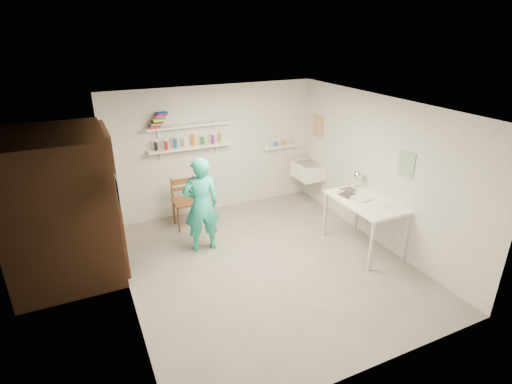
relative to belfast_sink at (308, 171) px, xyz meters
name	(u,v)px	position (x,y,z in m)	size (l,w,h in m)	color
floor	(267,265)	(-1.75, -1.70, -0.71)	(4.00, 4.50, 0.02)	slate
ceiling	(269,106)	(-1.75, -1.70, 1.71)	(4.00, 4.50, 0.02)	silver
wall_back	(214,150)	(-1.75, 0.56, 0.50)	(4.00, 0.02, 2.40)	silver
wall_front	(376,277)	(-1.75, -3.96, 0.50)	(4.00, 0.02, 2.40)	silver
wall_left	(120,220)	(-3.76, -1.70, 0.50)	(0.02, 4.50, 2.40)	silver
wall_right	(380,172)	(0.26, -1.70, 0.50)	(0.02, 4.50, 2.40)	silver
doorway_recess	(114,202)	(-3.74, -0.65, 0.30)	(0.02, 0.90, 2.00)	black
corridor_box	(60,208)	(-4.45, -0.65, 0.35)	(1.40, 1.50, 2.10)	brown
door_lintel	(104,131)	(-3.72, -0.65, 1.35)	(0.06, 1.05, 0.10)	brown
door_jamb_near	(120,215)	(-3.72, -1.15, 0.30)	(0.06, 0.10, 2.00)	brown
door_jamb_far	(111,190)	(-3.72, -0.15, 0.30)	(0.06, 0.10, 2.00)	brown
shelf_lower	(190,147)	(-2.25, 0.43, 0.65)	(1.50, 0.22, 0.03)	white
shelf_upper	(189,125)	(-2.25, 0.43, 1.05)	(1.50, 0.22, 0.03)	white
ledge_shelf	(280,147)	(-0.40, 0.47, 0.42)	(0.70, 0.14, 0.03)	white
poster_left	(118,191)	(-3.74, -1.65, 0.85)	(0.01, 0.28, 0.36)	#334C7F
poster_right_a	(318,126)	(0.24, 0.10, 0.85)	(0.01, 0.34, 0.42)	#995933
poster_right_b	(406,164)	(0.24, -2.25, 0.80)	(0.01, 0.30, 0.38)	#3F724C
belfast_sink	(308,171)	(0.00, 0.00, 0.00)	(0.48, 0.60, 0.30)	white
man	(201,205)	(-2.48, -0.83, 0.08)	(0.57, 0.37, 1.56)	#26BEA7
wall_clock	(195,185)	(-2.50, -0.61, 0.34)	(0.28, 0.28, 0.04)	beige
wooden_chair	(186,202)	(-2.49, 0.04, -0.22)	(0.45, 0.43, 0.96)	brown
work_table	(364,224)	(-0.11, -1.89, -0.28)	(0.76, 1.26, 0.84)	white
desk_lamp	(358,175)	(0.10, -1.38, 0.36)	(0.16, 0.16, 0.16)	silver
spray_cans	(190,142)	(-2.25, 0.43, 0.75)	(1.29, 0.06, 0.17)	black
book_stack	(158,120)	(-2.77, 0.43, 1.19)	(0.34, 0.14, 0.25)	red
ledge_pots	(280,144)	(-0.40, 0.47, 0.48)	(0.48, 0.07, 0.09)	silver
papers	(367,200)	(-0.11, -1.89, 0.15)	(0.30, 0.22, 0.02)	silver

